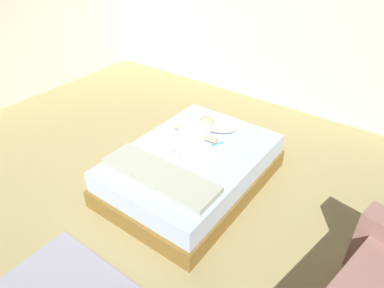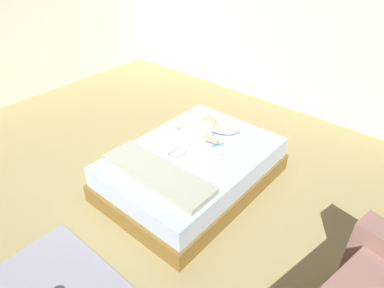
{
  "view_description": "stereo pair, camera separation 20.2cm",
  "coord_description": "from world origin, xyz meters",
  "px_view_note": "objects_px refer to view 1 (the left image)",
  "views": [
    {
      "loc": [
        1.86,
        -1.42,
        2.33
      ],
      "look_at": [
        0.25,
        0.76,
        0.5
      ],
      "focal_mm": 31.93,
      "sensor_mm": 36.0,
      "label": 1
    },
    {
      "loc": [
        2.01,
        -1.29,
        2.33
      ],
      "look_at": [
        0.25,
        0.76,
        0.5
      ],
      "focal_mm": 31.93,
      "sensor_mm": 36.0,
      "label": 2
    }
  ],
  "objects_px": {
    "bed": "(192,169)",
    "pillow": "(216,123)",
    "toothbrush": "(218,143)",
    "baby": "(196,133)"
  },
  "relations": [
    {
      "from": "bed",
      "to": "pillow",
      "type": "distance_m",
      "value": 0.6
    },
    {
      "from": "pillow",
      "to": "toothbrush",
      "type": "height_order",
      "value": "pillow"
    },
    {
      "from": "baby",
      "to": "pillow",
      "type": "bearing_deg",
      "value": 82.64
    },
    {
      "from": "pillow",
      "to": "baby",
      "type": "relative_size",
      "value": 0.72
    },
    {
      "from": "bed",
      "to": "baby",
      "type": "relative_size",
      "value": 2.51
    },
    {
      "from": "pillow",
      "to": "toothbrush",
      "type": "distance_m",
      "value": 0.33
    },
    {
      "from": "bed",
      "to": "baby",
      "type": "xyz_separation_m",
      "value": [
        -0.12,
        0.22,
        0.28
      ]
    },
    {
      "from": "bed",
      "to": "baby",
      "type": "distance_m",
      "value": 0.37
    },
    {
      "from": "bed",
      "to": "toothbrush",
      "type": "bearing_deg",
      "value": 65.84
    },
    {
      "from": "bed",
      "to": "pillow",
      "type": "relative_size",
      "value": 3.49
    }
  ]
}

